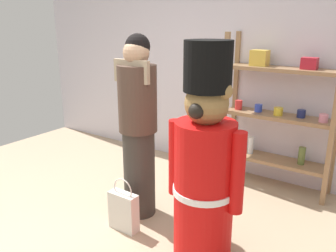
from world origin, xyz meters
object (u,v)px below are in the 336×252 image
object	(u,v)px
shopping_bag	(124,210)
teddy_bear_guard	(205,167)
person_shopper	(138,125)
merchandise_shelf	(278,111)

from	to	relation	value
shopping_bag	teddy_bear_guard	bearing A→B (deg)	6.98
person_shopper	shopping_bag	world-z (taller)	person_shopper
teddy_bear_guard	merchandise_shelf	bearing A→B (deg)	87.96
teddy_bear_guard	person_shopper	xyz separation A→B (m)	(-0.83, 0.22, 0.14)
merchandise_shelf	person_shopper	bearing A→B (deg)	-123.40
merchandise_shelf	shopping_bag	xyz separation A→B (m)	(-0.82, -1.66, -0.70)
shopping_bag	merchandise_shelf	bearing A→B (deg)	63.75
merchandise_shelf	teddy_bear_guard	size ratio (longest dim) A/B	1.01
merchandise_shelf	shopping_bag	world-z (taller)	merchandise_shelf
merchandise_shelf	person_shopper	size ratio (longest dim) A/B	1.00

